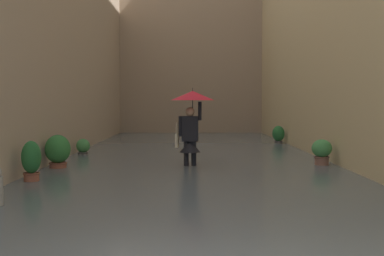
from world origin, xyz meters
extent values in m
plane|color=slate|center=(0.00, -10.80, 0.00)|extent=(60.00, 60.00, 0.00)
cube|color=#515B60|center=(0.00, -10.80, 0.11)|extent=(7.66, 27.60, 0.21)
cube|color=tan|center=(4.33, -10.80, 4.45)|extent=(1.80, 25.60, 8.89)
cube|color=gray|center=(0.00, -22.50, 5.02)|extent=(10.46, 1.80, 10.05)
cube|color=#4C4233|center=(0.16, -8.90, 0.05)|extent=(0.13, 0.25, 0.10)
cylinder|color=black|center=(0.16, -8.90, 0.45)|extent=(0.13, 0.13, 0.69)
cube|color=#4C4233|center=(-0.02, -8.89, 0.05)|extent=(0.13, 0.25, 0.10)
cylinder|color=black|center=(-0.02, -8.89, 0.45)|extent=(0.13, 0.13, 0.69)
cube|color=black|center=(0.07, -8.89, 1.09)|extent=(0.40, 0.25, 0.59)
cone|color=black|center=(0.07, -8.89, 0.67)|extent=(0.54, 0.54, 0.28)
sphere|color=tan|center=(0.07, -8.89, 1.49)|extent=(0.21, 0.21, 0.21)
cylinder|color=black|center=(-0.16, -8.88, 1.50)|extent=(0.09, 0.09, 0.44)
cylinder|color=black|center=(0.30, -8.91, 1.14)|extent=(0.09, 0.09, 0.48)
cylinder|color=black|center=(0.01, -8.89, 1.63)|extent=(0.02, 0.02, 0.48)
cone|color=red|center=(0.01, -8.89, 1.87)|extent=(1.04, 1.04, 0.22)
cylinder|color=black|center=(0.01, -8.89, 2.01)|extent=(0.01, 0.01, 0.08)
cube|color=beige|center=(0.38, -8.90, 0.81)|extent=(0.08, 0.28, 0.32)
torus|color=beige|center=(0.38, -8.90, 1.09)|extent=(0.04, 0.30, 0.30)
cylinder|color=#66605B|center=(3.14, -11.50, 0.13)|extent=(0.28, 0.28, 0.26)
torus|color=#56524E|center=(3.14, -11.50, 0.26)|extent=(0.32, 0.32, 0.04)
ellipsoid|color=#428947|center=(3.14, -11.50, 0.46)|extent=(0.39, 0.39, 0.40)
cylinder|color=#66605B|center=(-3.14, -15.28, 0.14)|extent=(0.29, 0.29, 0.29)
torus|color=#56524E|center=(-3.14, -15.28, 0.29)|extent=(0.32, 0.32, 0.04)
ellipsoid|color=#23602D|center=(-3.14, -15.28, 0.57)|extent=(0.45, 0.45, 0.56)
cylinder|color=brown|center=(-3.08, -9.03, 0.20)|extent=(0.33, 0.33, 0.40)
torus|color=brown|center=(-3.08, -9.03, 0.40)|extent=(0.37, 0.37, 0.04)
ellipsoid|color=#428947|center=(-3.08, -9.03, 0.61)|extent=(0.48, 0.48, 0.43)
cylinder|color=brown|center=(3.11, -6.57, 0.18)|extent=(0.28, 0.28, 0.36)
torus|color=brown|center=(3.11, -6.57, 0.36)|extent=(0.32, 0.32, 0.04)
ellipsoid|color=#23602D|center=(3.11, -6.57, 0.67)|extent=(0.37, 0.37, 0.62)
cylinder|color=brown|center=(3.10, -8.53, 0.16)|extent=(0.38, 0.38, 0.32)
torus|color=brown|center=(3.10, -8.53, 0.32)|extent=(0.42, 0.42, 0.04)
ellipsoid|color=#2D7033|center=(3.10, -8.53, 0.64)|extent=(0.58, 0.58, 0.65)
camera|label=1|loc=(0.11, 3.10, 1.73)|focal=47.72mm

